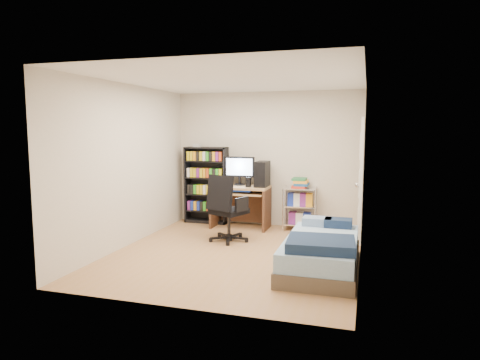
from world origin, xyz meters
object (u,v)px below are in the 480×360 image
(bed, at_px, (321,252))
(office_chair, at_px, (227,220))
(computer_desk, at_px, (247,190))
(media_shelf, at_px, (206,184))

(bed, bearing_deg, office_chair, 148.84)
(office_chair, bearing_deg, computer_desk, 109.36)
(media_shelf, height_order, bed, media_shelf)
(media_shelf, relative_size, computer_desk, 1.17)
(media_shelf, bearing_deg, bed, -41.94)
(media_shelf, distance_m, computer_desk, 0.88)
(media_shelf, xyz_separation_m, computer_desk, (0.86, -0.17, -0.05))
(media_shelf, height_order, office_chair, media_shelf)
(computer_desk, bearing_deg, bed, -52.05)
(computer_desk, relative_size, bed, 0.71)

